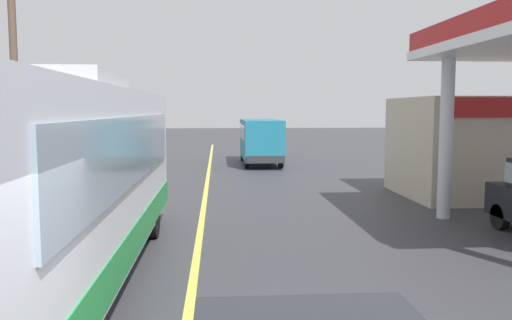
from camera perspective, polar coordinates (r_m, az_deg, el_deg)
name	(u,v)px	position (r m, az deg, el deg)	size (l,w,h in m)	color
ground	(208,173)	(24.26, -5.30, -1.49)	(120.00, 120.00, 0.00)	#38383D
lane_divider_stripe	(206,190)	(19.31, -5.56, -3.30)	(0.16, 50.00, 0.01)	#D8CC4C
coach_bus_main	(57,186)	(9.12, -21.22, -2.75)	(2.60, 11.04, 3.69)	silver
minibus_opposing_lane	(261,137)	(28.19, 0.51, 2.53)	(2.04, 6.13, 2.44)	teal
utility_pole_roadside	(15,85)	(18.29, -25.18, 7.53)	(1.80, 0.24, 7.18)	brown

